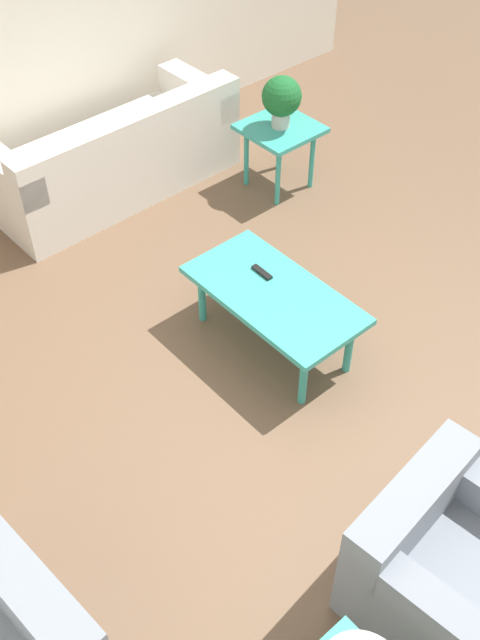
# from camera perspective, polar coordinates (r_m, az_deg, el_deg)

# --- Properties ---
(ground_plane) EXTENTS (14.00, 14.00, 0.00)m
(ground_plane) POSITION_cam_1_polar(r_m,az_deg,el_deg) (4.68, 3.00, -4.39)
(ground_plane) COLOR brown
(sofa) EXTENTS (0.84, 2.00, 0.77)m
(sofa) POSITION_cam_1_polar(r_m,az_deg,el_deg) (6.12, -9.43, 12.10)
(sofa) COLOR silver
(sofa) RESTS_ON ground_plane
(armchair) EXTENTS (1.00, 0.92, 0.69)m
(armchair) POSITION_cam_1_polar(r_m,az_deg,el_deg) (3.76, 16.48, -18.17)
(armchair) COLOR slate
(armchair) RESTS_ON ground_plane
(coffee_table) EXTENTS (1.14, 0.59, 0.45)m
(coffee_table) POSITION_cam_1_polar(r_m,az_deg,el_deg) (4.60, 2.60, 1.67)
(coffee_table) COLOR teal
(coffee_table) RESTS_ON ground_plane
(side_table_plant) EXTENTS (0.55, 0.55, 0.54)m
(side_table_plant) POSITION_cam_1_polar(r_m,az_deg,el_deg) (6.03, 3.07, 13.87)
(side_table_plant) COLOR teal
(side_table_plant) RESTS_ON ground_plane
(potted_plant) EXTENTS (0.30, 0.30, 0.40)m
(potted_plant) POSITION_cam_1_polar(r_m,az_deg,el_deg) (5.87, 3.19, 16.53)
(potted_plant) COLOR #B2ADA3
(potted_plant) RESTS_ON side_table_plant
(remote_control) EXTENTS (0.16, 0.04, 0.02)m
(remote_control) POSITION_cam_1_polar(r_m,az_deg,el_deg) (4.69, 1.68, 3.66)
(remote_control) COLOR black
(remote_control) RESTS_ON coffee_table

